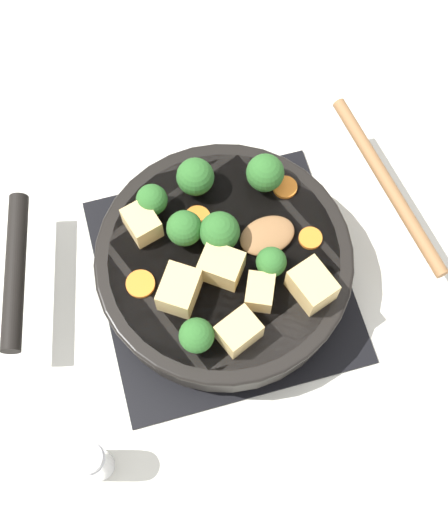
# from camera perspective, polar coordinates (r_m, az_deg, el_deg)

# --- Properties ---
(ground_plane) EXTENTS (2.40, 2.40, 0.00)m
(ground_plane) POSITION_cam_1_polar(r_m,az_deg,el_deg) (0.92, 0.00, -1.95)
(ground_plane) COLOR silver
(front_burner_grate) EXTENTS (0.31, 0.31, 0.03)m
(front_burner_grate) POSITION_cam_1_polar(r_m,az_deg,el_deg) (0.91, 0.00, -1.70)
(front_burner_grate) COLOR black
(front_burner_grate) RESTS_ON ground_plane
(skillet_pan) EXTENTS (0.43, 0.31, 0.06)m
(skillet_pan) POSITION_cam_1_polar(r_m,az_deg,el_deg) (0.86, -0.19, -0.64)
(skillet_pan) COLOR black
(skillet_pan) RESTS_ON front_burner_grate
(wooden_spoon) EXTENTS (0.23, 0.26, 0.02)m
(wooden_spoon) POSITION_cam_1_polar(r_m,az_deg,el_deg) (0.87, 9.23, 4.05)
(wooden_spoon) COLOR olive
(wooden_spoon) RESTS_ON skillet_pan
(tofu_cube_center_large) EXTENTS (0.06, 0.06, 0.04)m
(tofu_cube_center_large) POSITION_cam_1_polar(r_m,az_deg,el_deg) (0.82, -0.22, -0.82)
(tofu_cube_center_large) COLOR #DBB770
(tofu_cube_center_large) RESTS_ON skillet_pan
(tofu_cube_near_handle) EXTENTS (0.04, 0.05, 0.03)m
(tofu_cube_near_handle) POSITION_cam_1_polar(r_m,az_deg,el_deg) (0.81, 2.87, -2.89)
(tofu_cube_near_handle) COLOR #DBB770
(tofu_cube_near_handle) RESTS_ON skillet_pan
(tofu_cube_east_chunk) EXTENTS (0.04, 0.05, 0.03)m
(tofu_cube_east_chunk) POSITION_cam_1_polar(r_m,az_deg,el_deg) (0.84, -6.58, 2.64)
(tofu_cube_east_chunk) COLOR #DBB770
(tofu_cube_east_chunk) RESTS_ON skillet_pan
(tofu_cube_west_chunk) EXTENTS (0.05, 0.06, 0.04)m
(tofu_cube_west_chunk) POSITION_cam_1_polar(r_m,az_deg,el_deg) (0.81, 7.05, -2.37)
(tofu_cube_west_chunk) COLOR #DBB770
(tofu_cube_west_chunk) RESTS_ON skillet_pan
(tofu_cube_back_piece) EXTENTS (0.06, 0.06, 0.04)m
(tofu_cube_back_piece) POSITION_cam_1_polar(r_m,az_deg,el_deg) (0.81, -3.60, -2.74)
(tofu_cube_back_piece) COLOR #DBB770
(tofu_cube_back_piece) RESTS_ON skillet_pan
(tofu_cube_front_piece) EXTENTS (0.05, 0.05, 0.04)m
(tofu_cube_front_piece) POSITION_cam_1_polar(r_m,az_deg,el_deg) (0.79, 1.18, -6.06)
(tofu_cube_front_piece) COLOR #DBB770
(tofu_cube_front_piece) RESTS_ON skillet_pan
(broccoli_floret_near_spoon) EXTENTS (0.04, 0.04, 0.04)m
(broccoli_floret_near_spoon) POSITION_cam_1_polar(r_m,az_deg,el_deg) (0.81, 3.80, -0.50)
(broccoli_floret_near_spoon) COLOR #709956
(broccoli_floret_near_spoon) RESTS_ON skillet_pan
(broccoli_floret_center_top) EXTENTS (0.04, 0.04, 0.05)m
(broccoli_floret_center_top) POSITION_cam_1_polar(r_m,az_deg,el_deg) (0.78, -2.21, -6.38)
(broccoli_floret_center_top) COLOR #709956
(broccoli_floret_center_top) RESTS_ON skillet_pan
(broccoli_floret_east_rim) EXTENTS (0.04, 0.04, 0.05)m
(broccoli_floret_east_rim) POSITION_cam_1_polar(r_m,az_deg,el_deg) (0.85, -5.79, 4.48)
(broccoli_floret_east_rim) COLOR #709956
(broccoli_floret_east_rim) RESTS_ON skillet_pan
(broccoli_floret_west_rim) EXTENTS (0.04, 0.04, 0.05)m
(broccoli_floret_west_rim) POSITION_cam_1_polar(r_m,az_deg,el_deg) (0.83, -3.19, 2.22)
(broccoli_floret_west_rim) COLOR #709956
(broccoli_floret_west_rim) RESTS_ON skillet_pan
(broccoli_floret_north_edge) EXTENTS (0.05, 0.05, 0.05)m
(broccoli_floret_north_edge) POSITION_cam_1_polar(r_m,az_deg,el_deg) (0.82, -0.32, 1.96)
(broccoli_floret_north_edge) COLOR #709956
(broccoli_floret_north_edge) RESTS_ON skillet_pan
(broccoli_floret_south_cluster) EXTENTS (0.05, 0.05, 0.05)m
(broccoli_floret_south_cluster) POSITION_cam_1_polar(r_m,az_deg,el_deg) (0.86, 3.31, 6.65)
(broccoli_floret_south_cluster) COLOR #709956
(broccoli_floret_south_cluster) RESTS_ON skillet_pan
(broccoli_floret_mid_floret) EXTENTS (0.05, 0.05, 0.05)m
(broccoli_floret_mid_floret) POSITION_cam_1_polar(r_m,az_deg,el_deg) (0.85, -2.31, 6.34)
(broccoli_floret_mid_floret) COLOR #709956
(broccoli_floret_mid_floret) RESTS_ON skillet_pan
(carrot_slice_orange_thin) EXTENTS (0.03, 0.03, 0.01)m
(carrot_slice_orange_thin) POSITION_cam_1_polar(r_m,az_deg,el_deg) (0.88, 4.90, 5.50)
(carrot_slice_orange_thin) COLOR orange
(carrot_slice_orange_thin) RESTS_ON skillet_pan
(carrot_slice_near_center) EXTENTS (0.03, 0.03, 0.01)m
(carrot_slice_near_center) POSITION_cam_1_polar(r_m,az_deg,el_deg) (0.83, -6.70, -2.23)
(carrot_slice_near_center) COLOR orange
(carrot_slice_near_center) RESTS_ON skillet_pan
(carrot_slice_edge_slice) EXTENTS (0.03, 0.03, 0.01)m
(carrot_slice_edge_slice) POSITION_cam_1_polar(r_m,az_deg,el_deg) (0.85, 6.93, 1.43)
(carrot_slice_edge_slice) COLOR orange
(carrot_slice_edge_slice) RESTS_ON skillet_pan
(carrot_slice_under_broccoli) EXTENTS (0.03, 0.03, 0.01)m
(carrot_slice_under_broccoli) POSITION_cam_1_polar(r_m,az_deg,el_deg) (0.86, -2.14, 3.04)
(carrot_slice_under_broccoli) COLOR orange
(carrot_slice_under_broccoli) RESTS_ON skillet_pan
(salt_shaker) EXTENTS (0.04, 0.04, 0.09)m
(salt_shaker) POSITION_cam_1_polar(r_m,az_deg,el_deg) (0.84, -10.40, -15.88)
(salt_shaker) COLOR white
(salt_shaker) RESTS_ON ground_plane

